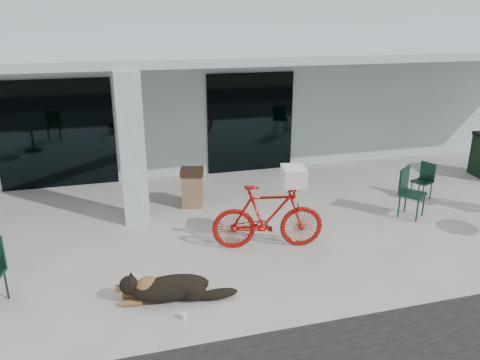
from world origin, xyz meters
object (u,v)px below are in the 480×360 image
object	(u,v)px
bicycle	(268,217)
cafe_chair_far_a	(413,193)
trash_receptacle	(193,188)
cafe_chair_far_b	(422,181)
dog	(171,287)

from	to	relation	value
bicycle	cafe_chair_far_a	xyz separation A→B (m)	(3.44, 0.53, -0.08)
bicycle	trash_receptacle	xyz separation A→B (m)	(-0.98, 2.40, -0.18)
cafe_chair_far_a	trash_receptacle	xyz separation A→B (m)	(-4.41, 1.87, -0.10)
bicycle	cafe_chair_far_b	world-z (taller)	bicycle
dog	bicycle	bearing A→B (deg)	39.85
bicycle	cafe_chair_far_a	distance (m)	3.48
bicycle	trash_receptacle	world-z (taller)	bicycle
bicycle	cafe_chair_far_b	size ratio (longest dim) A/B	2.39
cafe_chair_far_b	cafe_chair_far_a	bearing A→B (deg)	-64.74
bicycle	cafe_chair_far_b	xyz separation A→B (m)	(4.31, 1.40, -0.19)
cafe_chair_far_a	cafe_chair_far_b	xyz separation A→B (m)	(0.88, 0.87, -0.10)
dog	trash_receptacle	bearing A→B (deg)	82.27
dog	cafe_chair_far_b	distance (m)	6.81
bicycle	cafe_chair_far_a	bearing A→B (deg)	-70.14
cafe_chair_far_a	cafe_chair_far_b	bearing A→B (deg)	9.03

